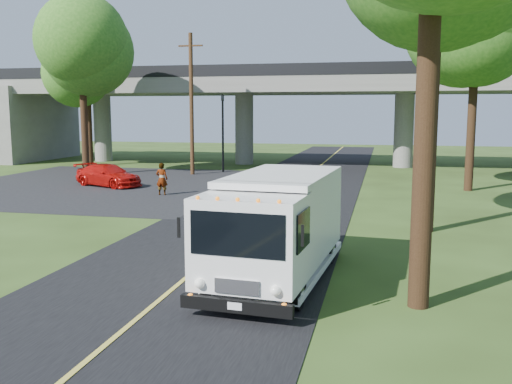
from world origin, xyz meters
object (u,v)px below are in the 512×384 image
(traffic_signal, at_px, (223,125))
(tree_left_far, at_px, (88,65))
(red_sedan, at_px, (108,175))
(pedestrian, at_px, (162,179))
(tree_left_lot, at_px, (83,49))
(step_van, at_px, (277,224))
(tree_right_far, at_px, (482,26))
(utility_pole, at_px, (191,103))

(traffic_signal, distance_m, tree_left_far, 11.75)
(red_sedan, height_order, pedestrian, pedestrian)
(tree_left_lot, xyz_separation_m, pedestrian, (7.86, -6.93, -7.10))
(tree_left_lot, height_order, red_sedan, tree_left_lot)
(step_van, bearing_deg, tree_left_far, 131.13)
(traffic_signal, height_order, tree_right_far, tree_right_far)
(step_van, bearing_deg, red_sedan, 133.51)
(tree_right_far, relative_size, pedestrian, 6.82)
(tree_right_far, distance_m, step_van, 20.18)
(tree_left_lot, height_order, tree_left_far, tree_left_lot)
(tree_left_lot, distance_m, pedestrian, 12.65)
(tree_left_far, bearing_deg, tree_right_far, -17.10)
(tree_left_lot, relative_size, red_sedan, 2.52)
(tree_right_far, relative_size, red_sedan, 2.64)
(tree_left_lot, distance_m, step_van, 26.14)
(traffic_signal, xyz_separation_m, step_van, (8.20, -23.79, -1.79))
(utility_pole, bearing_deg, red_sedan, -111.58)
(tree_right_far, distance_m, pedestrian, 17.60)
(tree_left_far, height_order, red_sedan, tree_left_far)
(utility_pole, distance_m, tree_left_lot, 7.43)
(traffic_signal, bearing_deg, tree_left_lot, -151.89)
(tree_left_far, bearing_deg, traffic_signal, -9.65)
(utility_pole, bearing_deg, step_van, -66.00)
(traffic_signal, relative_size, utility_pole, 0.58)
(utility_pole, bearing_deg, tree_left_far, 157.57)
(tree_left_far, distance_m, step_van, 32.47)
(traffic_signal, bearing_deg, red_sedan, -115.56)
(tree_left_lot, xyz_separation_m, red_sedan, (3.70, -4.40, -7.30))
(traffic_signal, xyz_separation_m, utility_pole, (-1.50, -2.00, 1.40))
(tree_right_far, bearing_deg, utility_pole, 166.00)
(step_van, height_order, red_sedan, step_van)
(traffic_signal, bearing_deg, step_van, -70.97)
(tree_left_far, distance_m, red_sedan, 14.14)
(traffic_signal, distance_m, tree_right_far, 17.18)
(traffic_signal, relative_size, step_van, 0.82)
(step_van, bearing_deg, tree_left_lot, 133.76)
(traffic_signal, bearing_deg, utility_pole, -126.87)
(utility_pole, relative_size, tree_right_far, 0.82)
(tree_left_far, bearing_deg, utility_pole, -22.43)
(tree_right_far, height_order, red_sedan, tree_right_far)
(step_van, distance_m, pedestrian, 15.10)
(traffic_signal, xyz_separation_m, tree_right_far, (15.21, -6.16, 5.10))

